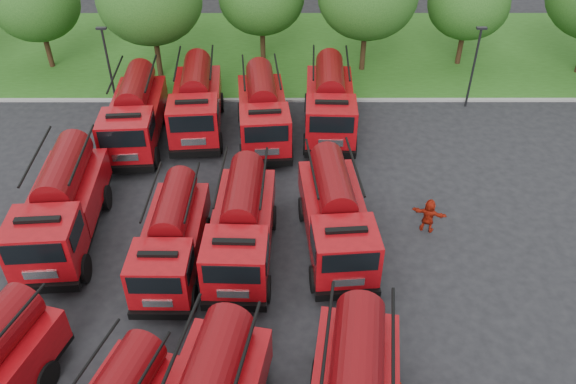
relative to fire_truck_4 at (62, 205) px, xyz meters
name	(u,v)px	position (x,y,z in m)	size (l,w,h in m)	color
ground	(268,318)	(9.06, -4.83, -1.79)	(140.00, 140.00, 0.00)	black
lawn	(277,50)	(9.06, 21.17, -1.73)	(70.00, 16.00, 0.12)	#224D14
curb	(276,100)	(9.06, 13.07, -1.72)	(70.00, 0.30, 0.14)	gray
tree_1	(36,4)	(-6.94, 18.17, 2.76)	(5.71, 5.71, 6.98)	#382314
tree_5	(468,4)	(22.06, 18.67, 2.56)	(5.46, 5.46, 6.68)	#382314
lamp_post_0	(108,63)	(-0.94, 12.37, 1.11)	(0.60, 0.25, 5.11)	black
lamp_post_1	(474,63)	(21.06, 12.37, 1.11)	(0.60, 0.25, 5.11)	black
fire_truck_4	(62,205)	(0.00, 0.00, 0.00)	(3.32, 7.99, 3.56)	black
fire_truck_5	(172,237)	(5.06, -1.83, -0.25)	(2.54, 6.75, 3.06)	black
fire_truck_6	(242,225)	(7.90, -1.19, -0.14)	(2.85, 7.30, 3.29)	black
fire_truck_7	(335,215)	(11.88, -0.56, -0.11)	(3.16, 7.53, 3.34)	black
fire_truck_8	(135,113)	(1.39, 8.22, -0.01)	(3.26, 7.92, 3.53)	black
fire_truck_9	(196,101)	(4.59, 9.71, -0.02)	(3.32, 7.93, 3.52)	black
fire_truck_10	(263,110)	(8.43, 8.70, -0.06)	(3.31, 7.76, 3.44)	black
fire_truck_11	(330,101)	(12.25, 9.64, 0.00)	(3.13, 7.91, 3.55)	black
firefighter_4	(12,358)	(-0.09, -6.65, -1.79)	(0.89, 0.58, 1.81)	black
firefighter_5	(426,230)	(16.20, 0.40, -1.79)	(1.57, 0.68, 1.69)	#991C0B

